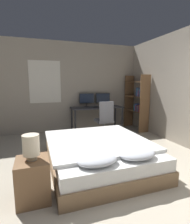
{
  "coord_description": "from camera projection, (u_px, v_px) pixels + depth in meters",
  "views": [
    {
      "loc": [
        -1.2,
        -1.5,
        1.46
      ],
      "look_at": [
        0.21,
        2.62,
        0.75
      ],
      "focal_mm": 28.0,
      "sensor_mm": 36.0,
      "label": 1
    }
  ],
  "objects": [
    {
      "name": "computer_mouse",
      "position": [
        107.0,
        107.0,
        5.31
      ],
      "size": [
        0.07,
        0.05,
        0.04
      ],
      "color": "black",
      "rests_on": "desk"
    },
    {
      "name": "bookshelf",
      "position": [
        138.0,
        100.0,
        5.45
      ],
      "size": [
        0.34,
        0.93,
        1.72
      ],
      "color": "brown",
      "rests_on": "ground_plane"
    },
    {
      "name": "ground_plane",
      "position": [
        151.0,
        211.0,
        2.02
      ],
      "size": [
        20.0,
        20.0,
        0.0
      ],
      "primitive_type": "plane",
      "color": "#B2A893"
    },
    {
      "name": "nightstand",
      "position": [
        33.0,
        180.0,
        2.19
      ],
      "size": [
        0.4,
        0.43,
        0.54
      ],
      "color": "brown",
      "rests_on": "ground_plane"
    },
    {
      "name": "keyboard",
      "position": [
        99.0,
        107.0,
        5.22
      ],
      "size": [
        0.35,
        0.13,
        0.02
      ],
      "color": "black",
      "rests_on": "desk"
    },
    {
      "name": "office_chair",
      "position": [
        104.0,
        123.0,
        4.77
      ],
      "size": [
        0.52,
        0.52,
        1.0
      ],
      "color": "black",
      "rests_on": "ground_plane"
    },
    {
      "name": "desk",
      "position": [
        97.0,
        110.0,
        5.42
      ],
      "size": [
        1.6,
        0.6,
        0.74
      ],
      "color": "#38383D",
      "rests_on": "ground_plane"
    },
    {
      "name": "bed",
      "position": [
        99.0,
        153.0,
        3.12
      ],
      "size": [
        1.73,
        2.01,
        0.54
      ],
      "color": "#846647",
      "rests_on": "ground_plane"
    },
    {
      "name": "wall_back",
      "position": [
        75.0,
        87.0,
        5.45
      ],
      "size": [
        12.0,
        0.08,
        2.7
      ],
      "color": "#9E9384",
      "rests_on": "ground_plane"
    },
    {
      "name": "monitor_right",
      "position": [
        103.0,
        98.0,
        5.64
      ],
      "size": [
        0.48,
        0.16,
        0.42
      ],
      "color": "black",
      "rests_on": "desk"
    },
    {
      "name": "monitor_left",
      "position": [
        87.0,
        99.0,
        5.46
      ],
      "size": [
        0.48,
        0.16,
        0.42
      ],
      "color": "black",
      "rests_on": "desk"
    },
    {
      "name": "bedside_lamp",
      "position": [
        31.0,
        145.0,
        2.12
      ],
      "size": [
        0.2,
        0.2,
        0.32
      ],
      "color": "gray",
      "rests_on": "nightstand"
    },
    {
      "name": "wall_side_right",
      "position": [
        190.0,
        89.0,
        3.86
      ],
      "size": [
        0.06,
        12.0,
        2.7
      ],
      "color": "#9E9384",
      "rests_on": "ground_plane"
    }
  ]
}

